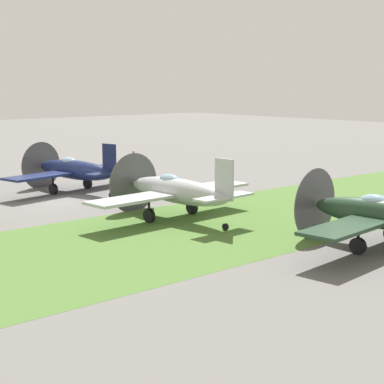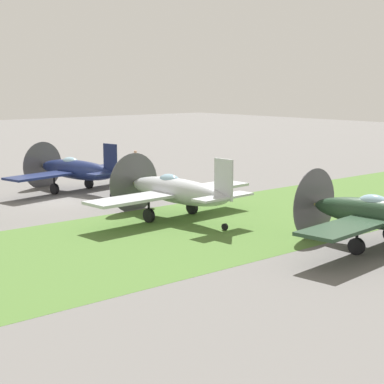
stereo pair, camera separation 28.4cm
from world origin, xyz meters
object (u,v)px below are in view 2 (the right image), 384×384
Objects in this scene: airplane_wingman at (176,191)px; ground_crew_mechanic at (136,161)px; airplane_trail at (383,215)px; airplane_lead at (75,170)px.

airplane_wingman is 16.70m from ground_crew_mechanic.
airplane_wingman is 5.58× the size of ground_crew_mechanic.
airplane_trail is 25.18m from ground_crew_mechanic.
airplane_wingman is at bearing -101.56° from ground_crew_mechanic.
airplane_trail reaches higher than airplane_lead.
airplane_trail is at bearing -94.26° from airplane_lead.
airplane_lead is 20.42m from airplane_trail.
airplane_trail is (2.70, -9.96, -0.01)m from airplane_wingman.
airplane_trail is 5.56× the size of ground_crew_mechanic.
airplane_lead is at bearing 90.94° from airplane_trail.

